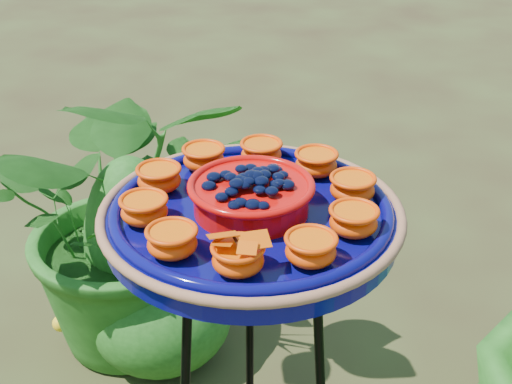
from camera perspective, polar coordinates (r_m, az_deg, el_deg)
feeder_dish at (r=1.07m, az=-0.38°, el=-1.57°), size 0.55×0.55×0.10m
shrub_back_left at (r=2.03m, az=-9.95°, el=-1.48°), size 0.95×0.88×0.88m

